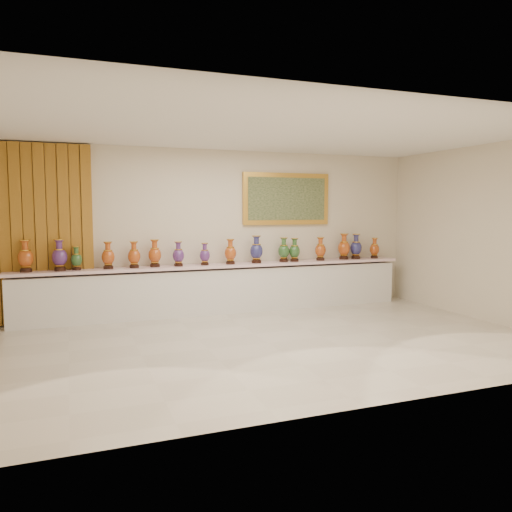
{
  "coord_description": "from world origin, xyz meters",
  "views": [
    {
      "loc": [
        -2.63,
        -6.47,
        1.91
      ],
      "look_at": [
        0.47,
        1.7,
        1.08
      ],
      "focal_mm": 35.0,
      "sensor_mm": 36.0,
      "label": 1
    }
  ],
  "objects": [
    {
      "name": "vase_5",
      "position": [
        -1.21,
        2.26,
        1.12
      ],
      "size": [
        0.28,
        0.28,
        0.48
      ],
      "rotation": [
        0.0,
        0.0,
        -0.31
      ],
      "color": "black",
      "rests_on": "counter"
    },
    {
      "name": "vase_11",
      "position": [
        1.46,
        2.22,
        1.1
      ],
      "size": [
        0.27,
        0.27,
        0.45
      ],
      "rotation": [
        0.0,
        0.0,
        -0.37
      ],
      "color": "black",
      "rests_on": "counter"
    },
    {
      "name": "counter",
      "position": [
        0.0,
        2.27,
        0.44
      ],
      "size": [
        7.28,
        0.48,
        0.9
      ],
      "color": "white",
      "rests_on": "ground"
    },
    {
      "name": "vase_4",
      "position": [
        -1.57,
        2.24,
        1.11
      ],
      "size": [
        0.26,
        0.26,
        0.46
      ],
      "rotation": [
        0.0,
        0.0,
        -0.27
      ],
      "color": "black",
      "rests_on": "counter"
    },
    {
      "name": "vase_8",
      "position": [
        0.16,
        2.22,
        1.11
      ],
      "size": [
        0.28,
        0.28,
        0.46
      ],
      "rotation": [
        0.0,
        0.0,
        0.36
      ],
      "color": "black",
      "rests_on": "counter"
    },
    {
      "name": "vase_9",
      "position": [
        0.67,
        2.22,
        1.13
      ],
      "size": [
        0.28,
        0.28,
        0.52
      ],
      "rotation": [
        0.0,
        0.0,
        -0.19
      ],
      "color": "black",
      "rests_on": "counter"
    },
    {
      "name": "vase_15",
      "position": [
        3.28,
        2.23,
        1.09
      ],
      "size": [
        0.26,
        0.26,
        0.42
      ],
      "rotation": [
        0.0,
        0.0,
        0.42
      ],
      "color": "black",
      "rests_on": "counter"
    },
    {
      "name": "vase_1",
      "position": [
        -2.76,
        2.25,
        1.13
      ],
      "size": [
        0.3,
        0.3,
        0.52
      ],
      "rotation": [
        0.0,
        0.0,
        -0.32
      ],
      "color": "black",
      "rests_on": "counter"
    },
    {
      "name": "vase_3",
      "position": [
        -2.0,
        2.26,
        1.11
      ],
      "size": [
        0.26,
        0.26,
        0.46
      ],
      "rotation": [
        0.0,
        0.0,
        0.23
      ],
      "color": "black",
      "rests_on": "counter"
    },
    {
      "name": "vase_13",
      "position": [
        2.57,
        2.25,
        1.13
      ],
      "size": [
        0.28,
        0.28,
        0.52
      ],
      "rotation": [
        0.0,
        0.0,
        -0.2
      ],
      "color": "black",
      "rests_on": "counter"
    },
    {
      "name": "room",
      "position": [
        -2.32,
        2.44,
        1.6
      ],
      "size": [
        8.0,
        8.0,
        8.0
      ],
      "color": "beige",
      "rests_on": "ground"
    },
    {
      "name": "vase_7",
      "position": [
        -0.32,
        2.23,
        1.08
      ],
      "size": [
        0.2,
        0.2,
        0.4
      ],
      "rotation": [
        0.0,
        0.0,
        -0.05
      ],
      "color": "black",
      "rests_on": "counter"
    },
    {
      "name": "vase_12",
      "position": [
        2.02,
        2.23,
        1.11
      ],
      "size": [
        0.27,
        0.27,
        0.46
      ],
      "rotation": [
        0.0,
        0.0,
        0.35
      ],
      "color": "black",
      "rests_on": "counter"
    },
    {
      "name": "vase_10",
      "position": [
        1.24,
        2.24,
        1.11
      ],
      "size": [
        0.27,
        0.27,
        0.47
      ],
      "rotation": [
        0.0,
        0.0,
        0.32
      ],
      "color": "black",
      "rests_on": "counter"
    },
    {
      "name": "vase_0",
      "position": [
        -3.27,
        2.26,
        1.13
      ],
      "size": [
        0.31,
        0.31,
        0.52
      ],
      "rotation": [
        0.0,
        0.0,
        -0.36
      ],
      "color": "black",
      "rests_on": "counter"
    },
    {
      "name": "vase_6",
      "position": [
        -0.81,
        2.22,
        1.1
      ],
      "size": [
        0.24,
        0.24,
        0.44
      ],
      "rotation": [
        0.0,
        0.0,
        0.19
      ],
      "color": "black",
      "rests_on": "counter"
    },
    {
      "name": "label_card",
      "position": [
        -1.81,
        2.13,
        0.9
      ],
      "size": [
        0.1,
        0.06,
        0.0
      ],
      "primitive_type": "cube",
      "color": "white",
      "rests_on": "counter"
    },
    {
      "name": "vase_14",
      "position": [
        2.85,
        2.25,
        1.13
      ],
      "size": [
        0.27,
        0.27,
        0.51
      ],
      "rotation": [
        0.0,
        0.0,
        -0.16
      ],
      "color": "black",
      "rests_on": "counter"
    },
    {
      "name": "ground",
      "position": [
        0.0,
        0.0,
        0.0
      ],
      "size": [
        8.0,
        8.0,
        0.0
      ],
      "primitive_type": "plane",
      "color": "beige",
      "rests_on": "ground"
    },
    {
      "name": "vase_2",
      "position": [
        -2.5,
        2.26,
        1.08
      ],
      "size": [
        0.22,
        0.22,
        0.39
      ],
      "rotation": [
        0.0,
        0.0,
        0.24
      ],
      "color": "black",
      "rests_on": "counter"
    }
  ]
}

